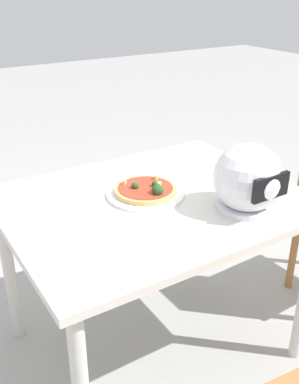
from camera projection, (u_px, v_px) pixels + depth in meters
ground_plane at (153, 343)px, 1.97m from camera, size 14.00×14.00×0.00m
dining_table at (153, 218)px, 1.70m from camera, size 1.09×0.86×0.72m
pizza_plate at (146, 194)px, 1.68m from camera, size 0.29×0.29×0.01m
pizza at (147, 190)px, 1.67m from camera, size 0.23×0.23×0.06m
motorcycle_helmet at (248, 179)px, 1.53m from camera, size 0.24×0.24×0.24m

